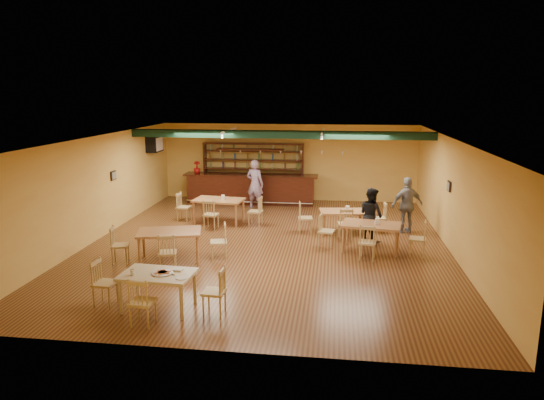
# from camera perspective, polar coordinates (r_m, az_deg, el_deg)

# --- Properties ---
(floor) EXTENTS (12.00, 12.00, 0.00)m
(floor) POSITION_cam_1_polar(r_m,az_deg,el_deg) (14.14, -0.50, -5.07)
(floor) COLOR #4E2716
(floor) RESTS_ON ground
(ceiling_beam) EXTENTS (10.00, 0.30, 0.25)m
(ceiling_beam) POSITION_cam_1_polar(r_m,az_deg,el_deg) (16.32, 0.85, 7.57)
(ceiling_beam) COLOR black
(ceiling_beam) RESTS_ON ceiling
(track_rail_left) EXTENTS (0.05, 2.50, 0.05)m
(track_rail_left) POSITION_cam_1_polar(r_m,az_deg,el_deg) (17.20, -4.95, 8.01)
(track_rail_left) COLOR white
(track_rail_left) RESTS_ON ceiling
(track_rail_right) EXTENTS (0.05, 2.50, 0.05)m
(track_rail_right) POSITION_cam_1_polar(r_m,az_deg,el_deg) (16.81, 5.87, 7.89)
(track_rail_right) COLOR white
(track_rail_right) RESTS_ON ceiling
(ac_unit) EXTENTS (0.34, 0.70, 0.48)m
(ac_unit) POSITION_cam_1_polar(r_m,az_deg,el_deg) (18.87, -13.38, 6.31)
(ac_unit) COLOR white
(ac_unit) RESTS_ON wall_left
(picture_left) EXTENTS (0.04, 0.34, 0.28)m
(picture_left) POSITION_cam_1_polar(r_m,az_deg,el_deg) (16.10, -17.82, 2.71)
(picture_left) COLOR black
(picture_left) RESTS_ON wall_left
(picture_right) EXTENTS (0.04, 0.34, 0.28)m
(picture_right) POSITION_cam_1_polar(r_m,az_deg,el_deg) (14.43, 19.74, 1.51)
(picture_right) COLOR black
(picture_right) RESTS_ON wall_right
(bar_counter) EXTENTS (5.15, 0.85, 1.13)m
(bar_counter) POSITION_cam_1_polar(r_m,az_deg,el_deg) (19.14, -2.45, 1.31)
(bar_counter) COLOR black
(bar_counter) RESTS_ON ground
(back_bar_hutch) EXTENTS (3.98, 0.40, 2.28)m
(back_bar_hutch) POSITION_cam_1_polar(r_m,az_deg,el_deg) (19.65, -2.15, 3.31)
(back_bar_hutch) COLOR black
(back_bar_hutch) RESTS_ON ground
(poinsettia) EXTENTS (0.34, 0.34, 0.47)m
(poinsettia) POSITION_cam_1_polar(r_m,az_deg,el_deg) (19.48, -8.65, 3.76)
(poinsettia) COLOR #B61110
(poinsettia) RESTS_ON bar_counter
(dining_table_a) EXTENTS (1.69, 1.13, 0.80)m
(dining_table_a) POSITION_cam_1_polar(r_m,az_deg,el_deg) (16.36, -6.13, -1.27)
(dining_table_a) COLOR #AD6A3D
(dining_table_a) RESTS_ON ground
(dining_table_b) EXTENTS (1.46, 0.98, 0.68)m
(dining_table_b) POSITION_cam_1_polar(r_m,az_deg,el_deg) (15.32, 8.10, -2.48)
(dining_table_b) COLOR #AD6A3D
(dining_table_b) RESTS_ON ground
(dining_table_c) EXTENTS (1.76, 1.31, 0.79)m
(dining_table_c) POSITION_cam_1_polar(r_m,az_deg,el_deg) (12.93, -11.68, -5.19)
(dining_table_c) COLOR #AD6A3D
(dining_table_c) RESTS_ON ground
(dining_table_d) EXTENTS (1.67, 1.18, 0.77)m
(dining_table_d) POSITION_cam_1_polar(r_m,az_deg,el_deg) (13.68, 11.31, -4.24)
(dining_table_d) COLOR #AD6A3D
(dining_table_d) RESTS_ON ground
(near_table) EXTENTS (1.46, 0.99, 0.75)m
(near_table) POSITION_cam_1_polar(r_m,az_deg,el_deg) (10.21, -12.96, -10.19)
(near_table) COLOR tan
(near_table) RESTS_ON ground
(pizza_tray) EXTENTS (0.41, 0.41, 0.01)m
(pizza_tray) POSITION_cam_1_polar(r_m,az_deg,el_deg) (10.04, -12.53, -8.22)
(pizza_tray) COLOR silver
(pizza_tray) RESTS_ON near_table
(parmesan_shaker) EXTENTS (0.08, 0.08, 0.11)m
(parmesan_shaker) POSITION_cam_1_polar(r_m,az_deg,el_deg) (10.09, -15.81, -8.01)
(parmesan_shaker) COLOR #EAE5C6
(parmesan_shaker) RESTS_ON near_table
(napkin_stack) EXTENTS (0.22, 0.18, 0.03)m
(napkin_stack) POSITION_cam_1_polar(r_m,az_deg,el_deg) (10.14, -10.80, -7.89)
(napkin_stack) COLOR white
(napkin_stack) RESTS_ON near_table
(pizza_server) EXTENTS (0.28, 0.30, 0.00)m
(pizza_server) POSITION_cam_1_polar(r_m,az_deg,el_deg) (10.03, -11.61, -8.13)
(pizza_server) COLOR silver
(pizza_server) RESTS_ON pizza_tray
(side_plate) EXTENTS (0.23, 0.23, 0.01)m
(side_plate) POSITION_cam_1_polar(r_m,az_deg,el_deg) (9.72, -10.39, -8.83)
(side_plate) COLOR white
(side_plate) RESTS_ON near_table
(patron_bar) EXTENTS (0.76, 0.61, 1.82)m
(patron_bar) POSITION_cam_1_polar(r_m,az_deg,el_deg) (18.23, -1.98, 1.85)
(patron_bar) COLOR #814CA5
(patron_bar) RESTS_ON ground
(patron_right_a) EXTENTS (0.94, 0.97, 1.57)m
(patron_right_a) POSITION_cam_1_polar(r_m,az_deg,el_deg) (14.47, 11.35, -1.67)
(patron_right_a) COLOR black
(patron_right_a) RESTS_ON ground
(patron_right_b) EXTENTS (1.09, 0.73, 1.72)m
(patron_right_b) POSITION_cam_1_polar(r_m,az_deg,el_deg) (15.61, 15.31, -0.57)
(patron_right_b) COLOR gray
(patron_right_b) RESTS_ON ground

